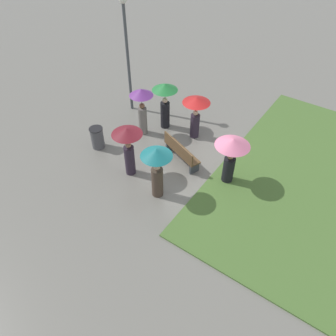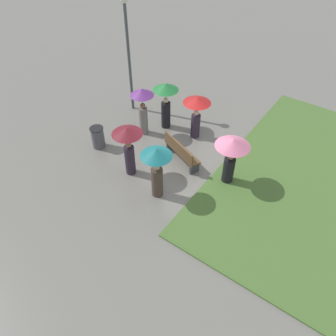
# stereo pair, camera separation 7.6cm
# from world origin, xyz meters

# --- Properties ---
(ground_plane) EXTENTS (90.00, 90.00, 0.00)m
(ground_plane) POSITION_xyz_m (0.00, 0.00, 0.00)
(ground_plane) COLOR slate
(park_bench) EXTENTS (1.76, 1.02, 0.90)m
(park_bench) POSITION_xyz_m (0.40, 0.02, 0.47)
(park_bench) COLOR brown
(park_bench) RESTS_ON ground_plane
(lamp_post) EXTENTS (0.32, 0.32, 4.74)m
(lamp_post) POSITION_xyz_m (4.19, -1.75, 3.02)
(lamp_post) COLOR #474C51
(lamp_post) RESTS_ON ground_plane
(trash_bin) EXTENTS (0.52, 0.52, 0.87)m
(trash_bin) POSITION_xyz_m (3.48, 1.15, 0.44)
(trash_bin) COLOR #4C4C51
(trash_bin) RESTS_ON ground_plane
(crowd_person_maroon) EXTENTS (1.03, 1.03, 1.94)m
(crowd_person_maroon) POSITION_xyz_m (1.51, 1.55, 1.35)
(crowd_person_maroon) COLOR #2D2333
(crowd_person_maroon) RESTS_ON ground_plane
(crowd_person_purple) EXTENTS (0.92, 0.92, 2.01)m
(crowd_person_purple) POSITION_xyz_m (2.62, -0.59, 1.39)
(crowd_person_purple) COLOR slate
(crowd_person_purple) RESTS_ON ground_plane
(crowd_person_red) EXTENTS (1.07, 1.07, 1.79)m
(crowd_person_red) POSITION_xyz_m (0.78, -1.59, 1.28)
(crowd_person_red) COLOR #2D2333
(crowd_person_red) RESTS_ON ground_plane
(crowd_person_green) EXTENTS (1.02, 1.02, 1.99)m
(crowd_person_green) POSITION_xyz_m (2.14, -1.46, 1.38)
(crowd_person_green) COLOR black
(crowd_person_green) RESTS_ON ground_plane
(crowd_person_teal) EXTENTS (1.00, 1.00, 1.95)m
(crowd_person_teal) POSITION_xyz_m (0.10, 1.84, 1.34)
(crowd_person_teal) COLOR #47382D
(crowd_person_teal) RESTS_ON ground_plane
(crowd_person_pink) EXTENTS (1.15, 1.15, 1.83)m
(crowd_person_pink) POSITION_xyz_m (-1.50, -0.05, 1.32)
(crowd_person_pink) COLOR black
(crowd_person_pink) RESTS_ON ground_plane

